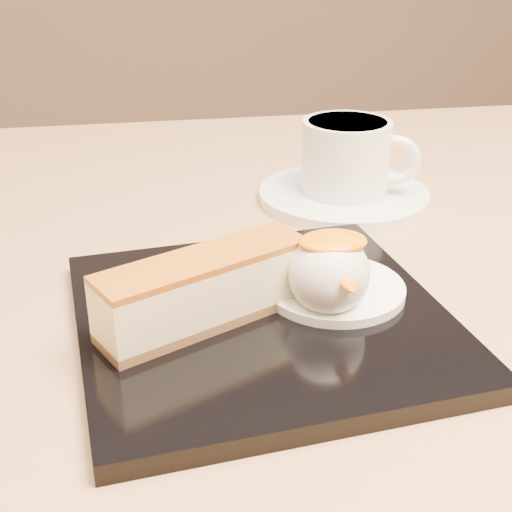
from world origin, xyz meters
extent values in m
cube|color=olive|center=(0.00, 0.00, 0.70)|extent=(0.80, 0.80, 0.04)
cube|color=black|center=(-0.04, -0.10, 0.73)|extent=(0.24, 0.24, 0.01)
cube|color=brown|center=(-0.08, -0.10, 0.74)|extent=(0.13, 0.09, 0.01)
cube|color=#FFF1A6|center=(-0.08, -0.10, 0.75)|extent=(0.13, 0.09, 0.03)
cube|color=#8E440F|center=(-0.08, -0.10, 0.77)|extent=(0.13, 0.09, 0.00)
cylinder|color=white|center=(0.01, -0.08, 0.73)|extent=(0.09, 0.09, 0.01)
sphere|color=white|center=(0.00, -0.10, 0.76)|extent=(0.05, 0.05, 0.05)
ellipsoid|color=orange|center=(0.00, -0.10, 0.78)|extent=(0.04, 0.03, 0.01)
ellipsoid|color=#2B833B|center=(-0.02, -0.06, 0.74)|extent=(0.02, 0.02, 0.00)
ellipsoid|color=#2B833B|center=(-0.01, -0.06, 0.74)|extent=(0.02, 0.02, 0.00)
ellipsoid|color=#2B833B|center=(-0.03, -0.05, 0.74)|extent=(0.01, 0.02, 0.00)
cylinder|color=white|center=(0.07, 0.10, 0.72)|extent=(0.15, 0.15, 0.01)
cylinder|color=white|center=(0.07, 0.10, 0.76)|extent=(0.08, 0.08, 0.06)
cylinder|color=black|center=(0.07, 0.10, 0.79)|extent=(0.07, 0.07, 0.00)
torus|color=white|center=(0.10, 0.08, 0.76)|extent=(0.04, 0.03, 0.04)
camera|label=1|loc=(-0.11, -0.47, 0.95)|focal=50.00mm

